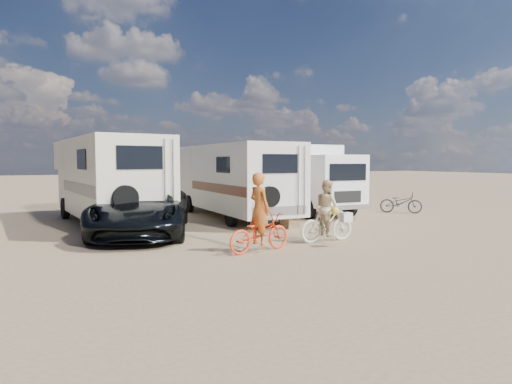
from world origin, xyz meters
name	(u,v)px	position (x,y,z in m)	size (l,w,h in m)	color
ground	(317,245)	(0.00, 0.00, 0.00)	(140.00, 140.00, 0.00)	#A18460
rv_main	(232,181)	(0.13, 6.61, 1.46)	(2.34, 8.00, 2.91)	white
rv_left	(107,182)	(-4.68, 6.71, 1.53)	(2.44, 7.75, 3.06)	beige
box_truck	(307,179)	(3.62, 6.55, 1.48)	(2.22, 5.86, 2.95)	white
dark_suv	(142,208)	(-3.96, 3.82, 0.81)	(2.68, 5.81, 1.61)	black
bike_man	(259,233)	(-1.79, -0.11, 0.48)	(0.64, 1.84, 0.96)	#ED3B18
bike_woman	(327,224)	(0.52, 0.33, 0.52)	(0.49, 1.72, 1.03)	beige
rider_man	(259,216)	(-1.79, -0.11, 0.91)	(0.66, 0.43, 1.81)	#CD6423
rider_woman	(327,214)	(0.52, 0.33, 0.79)	(0.77, 0.60, 1.58)	beige
bike_parked	(401,202)	(7.39, 4.83, 0.46)	(0.62, 1.77, 0.93)	#252825
cooler	(263,219)	(0.30, 4.02, 0.21)	(0.52, 0.38, 0.42)	teal
crate	(290,222)	(0.84, 3.05, 0.20)	(0.49, 0.49, 0.39)	#84674A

